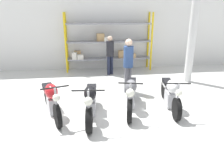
% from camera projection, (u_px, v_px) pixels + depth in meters
% --- Properties ---
extents(ground_plane, '(30.00, 30.00, 0.00)m').
position_uv_depth(ground_plane, '(114.00, 113.00, 5.87)').
color(ground_plane, silver).
extents(back_wall, '(30.00, 0.08, 3.60)m').
position_uv_depth(back_wall, '(100.00, 29.00, 9.89)').
color(back_wall, white).
rests_on(back_wall, ground_plane).
extents(shelving_rack, '(3.86, 0.63, 2.55)m').
position_uv_depth(shelving_rack, '(106.00, 44.00, 9.78)').
color(shelving_rack, yellow).
rests_on(shelving_rack, ground_plane).
extents(support_pillar, '(0.28, 0.28, 3.60)m').
position_uv_depth(support_pillar, '(192.00, 34.00, 7.93)').
color(support_pillar, silver).
rests_on(support_pillar, ground_plane).
extents(motorcycle_red, '(0.89, 2.01, 1.00)m').
position_uv_depth(motorcycle_red, '(51.00, 98.00, 5.68)').
color(motorcycle_red, black).
rests_on(motorcycle_red, ground_plane).
extents(motorcycle_black, '(0.72, 2.04, 1.01)m').
position_uv_depth(motorcycle_black, '(91.00, 101.00, 5.51)').
color(motorcycle_black, black).
rests_on(motorcycle_black, ground_plane).
extents(motorcycle_grey, '(0.76, 2.06, 1.00)m').
position_uv_depth(motorcycle_grey, '(131.00, 93.00, 6.00)').
color(motorcycle_grey, black).
rests_on(motorcycle_grey, ground_plane).
extents(motorcycle_white, '(0.61, 2.03, 0.96)m').
position_uv_depth(motorcycle_white, '(170.00, 93.00, 6.10)').
color(motorcycle_white, black).
rests_on(motorcycle_white, ground_plane).
extents(person_browsing, '(0.45, 0.45, 1.78)m').
position_uv_depth(person_browsing, '(128.00, 61.00, 7.10)').
color(person_browsing, '#595960').
rests_on(person_browsing, ground_plane).
extents(person_near_rack, '(0.45, 0.45, 1.64)m').
position_uv_depth(person_near_rack, '(110.00, 52.00, 9.13)').
color(person_near_rack, '#1E2338').
rests_on(person_near_rack, ground_plane).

